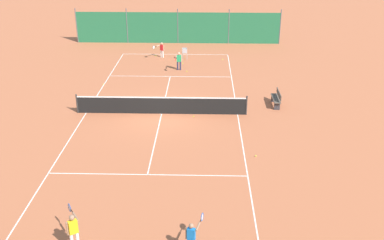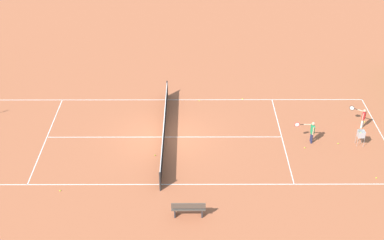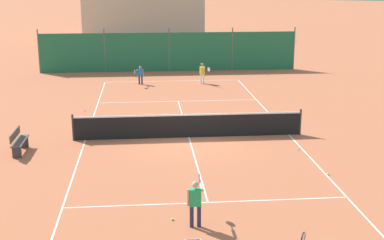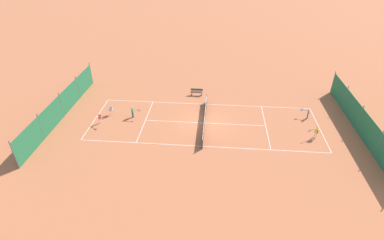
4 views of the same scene
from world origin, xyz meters
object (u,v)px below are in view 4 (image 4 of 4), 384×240
(player_near_service, at_px, (316,132))
(courtside_bench, at_px, (197,92))
(tennis_ball_mid_court, at_px, (96,125))
(tennis_ball_service_box, at_px, (121,115))
(ball_hopper, at_px, (111,110))
(tennis_ball_near_corner, at_px, (154,144))
(tennis_ball_far_corner, at_px, (119,102))
(tennis_net, at_px, (205,119))
(tennis_ball_by_net_right, at_px, (182,144))
(player_near_baseline, at_px, (308,113))
(tennis_ball_alley_right, at_px, (247,104))
(player_far_service, at_px, (100,118))
(tennis_ball_alley_left, at_px, (209,114))
(player_far_baseline, at_px, (133,111))
(tennis_ball_by_net_left, at_px, (138,114))

(player_near_service, bearing_deg, courtside_bench, -123.51)
(tennis_ball_mid_court, relative_size, tennis_ball_service_box, 1.00)
(tennis_ball_service_box, bearing_deg, courtside_bench, 125.30)
(ball_hopper, bearing_deg, courtside_bench, 121.40)
(tennis_ball_near_corner, bearing_deg, tennis_ball_far_corner, -143.05)
(courtside_bench, bearing_deg, tennis_net, 11.86)
(tennis_ball_by_net_right, height_order, courtside_bench, courtside_bench)
(player_near_baseline, height_order, tennis_ball_near_corner, player_near_baseline)
(tennis_ball_near_corner, relative_size, tennis_ball_alley_right, 1.00)
(player_near_baseline, xyz_separation_m, courtside_bench, (-4.38, -12.36, -0.19))
(tennis_ball_near_corner, bearing_deg, player_near_baseline, 111.34)
(player_far_service, height_order, tennis_ball_by_net_right, player_far_service)
(tennis_ball_alley_left, bearing_deg, tennis_ball_alley_right, 123.42)
(player_far_baseline, height_order, tennis_ball_alley_left, player_far_baseline)
(player_far_service, bearing_deg, tennis_ball_by_net_right, 71.99)
(player_far_service, relative_size, courtside_bench, 0.78)
(tennis_net, distance_m, courtside_bench, 6.48)
(player_far_baseline, relative_size, tennis_ball_by_net_right, 19.10)
(ball_hopper, height_order, courtside_bench, ball_hopper)
(tennis_ball_alley_right, bearing_deg, courtside_bench, -106.16)
(tennis_ball_far_corner, distance_m, tennis_ball_alley_right, 15.22)
(tennis_net, bearing_deg, tennis_ball_far_corner, -109.26)
(player_far_service, height_order, player_near_service, player_near_service)
(player_far_service, xyz_separation_m, courtside_bench, (-7.34, 9.65, -0.23))
(tennis_ball_mid_court, distance_m, tennis_ball_alley_right, 17.16)
(player_far_baseline, relative_size, player_far_service, 1.08)
(tennis_ball_far_corner, distance_m, tennis_ball_mid_court, 5.20)
(tennis_ball_alley_right, distance_m, tennis_ball_by_net_right, 10.82)
(player_near_service, bearing_deg, tennis_ball_alley_right, -135.74)
(tennis_ball_alley_right, bearing_deg, player_far_baseline, -71.98)
(tennis_ball_by_net_left, height_order, tennis_ball_service_box, same)
(player_far_service, bearing_deg, ball_hopper, 162.10)
(player_far_baseline, height_order, tennis_ball_by_net_left, player_far_baseline)
(tennis_ball_alley_left, xyz_separation_m, tennis_ball_mid_court, (3.22, -11.74, 0.00))
(tennis_ball_alley_right, distance_m, ball_hopper, 15.60)
(tennis_ball_alley_left, distance_m, tennis_ball_by_net_right, 6.15)
(player_near_service, relative_size, tennis_ball_far_corner, 18.83)
(player_near_baseline, bearing_deg, tennis_ball_by_net_right, -65.57)
(tennis_ball_far_corner, height_order, ball_hopper, ball_hopper)
(tennis_ball_alley_left, distance_m, ball_hopper, 10.87)
(tennis_ball_alley_left, bearing_deg, player_near_service, 71.53)
(player_far_baseline, relative_size, tennis_ball_service_box, 19.10)
(player_near_baseline, relative_size, courtside_bench, 0.73)
(player_near_service, height_order, tennis_ball_service_box, player_near_service)
(tennis_ball_mid_court, relative_size, tennis_ball_alley_right, 1.00)
(tennis_ball_by_net_left, height_order, tennis_ball_alley_left, same)
(player_near_baseline, distance_m, tennis_ball_by_net_left, 18.52)
(tennis_ball_alley_left, relative_size, tennis_ball_by_net_right, 1.00)
(tennis_ball_alley_left, xyz_separation_m, tennis_ball_by_net_right, (5.68, -2.36, 0.00))
(tennis_net, distance_m, tennis_ball_near_corner, 6.21)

